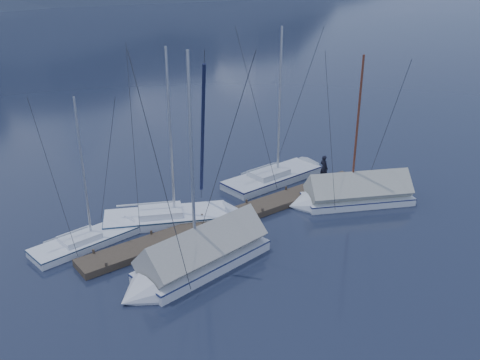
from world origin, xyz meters
The scene contains 9 objects.
ground centered at (0.00, 0.00, 0.00)m, with size 1000.00×1000.00×0.00m, color black.
dock centered at (0.00, 2.00, 0.11)m, with size 18.00×1.50×0.54m.
mooring_posts centered at (-0.50, 2.00, 0.35)m, with size 15.12×1.52×0.35m.
sailboat_open_left centered at (-7.02, 4.36, 0.14)m, with size 6.21×2.64×8.01m.
sailboat_open_mid centered at (-2.52, 3.58, 0.18)m, with size 7.75×5.30×10.04m.
sailboat_open_right centered at (5.78, 4.86, 0.18)m, with size 7.99×3.39×10.43m.
sailboat_covered_near centered at (6.03, -0.36, 0.47)m, with size 7.39×5.17×9.34m.
sailboat_covered_far centered at (-4.90, -0.93, 0.52)m, with size 7.78×3.39×10.61m.
person centered at (6.91, 2.45, 1.13)m, with size 0.58×0.38×1.59m, color black.
Camera 1 is at (-15.10, -17.52, 12.37)m, focal length 38.00 mm.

